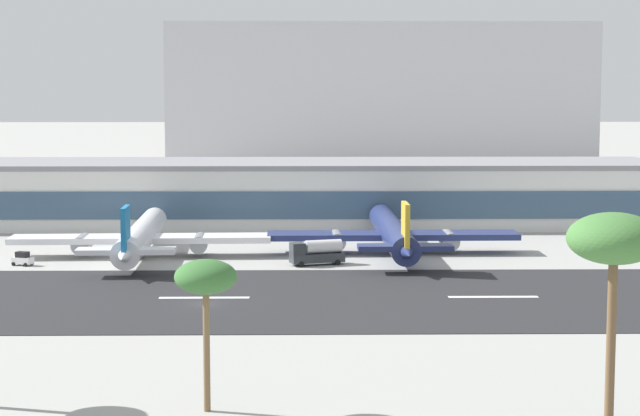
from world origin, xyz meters
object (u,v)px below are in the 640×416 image
airliner_blue_tail_gate_0 (140,237)px  airliner_gold_tail_gate_1 (393,234)px  service_fuel_truck_0 (317,252)px  terminal_building (275,193)px  distant_hotel_block (380,97)px  palm_tree_3 (206,280)px  palm_tree_1 (614,242)px  service_baggage_tug_1 (23,259)px

airliner_blue_tail_gate_0 → airliner_gold_tail_gate_1: bearing=-88.0°
airliner_blue_tail_gate_0 → service_fuel_truck_0: 29.98m
terminal_building → airliner_blue_tail_gate_0: (-20.99, -43.29, -3.09)m
airliner_gold_tail_gate_1 → service_fuel_truck_0: airliner_gold_tail_gate_1 is taller
terminal_building → distant_hotel_block: (31.14, 143.93, 17.64)m
distant_hotel_block → service_fuel_truck_0: 197.83m
airliner_gold_tail_gate_1 → palm_tree_3: 92.24m
airliner_blue_tail_gate_0 → service_fuel_truck_0: size_ratio=5.62×
service_fuel_truck_0 → distant_hotel_block: bearing=-114.0°
airliner_gold_tail_gate_1 → terminal_building: bearing=26.4°
distant_hotel_block → airliner_gold_tail_gate_1: size_ratio=2.71×
palm_tree_1 → palm_tree_3: size_ratio=1.34×
distant_hotel_block → airliner_gold_tail_gate_1: (-10.35, -184.38, -20.66)m
palm_tree_3 → airliner_gold_tail_gate_1: bearing=75.2°
palm_tree_3 → service_baggage_tug_1: bearing=114.5°
airliner_gold_tail_gate_1 → service_baggage_tug_1: bearing=99.4°
distant_hotel_block → service_baggage_tug_1: (-69.42, -195.08, -23.01)m
terminal_building → airliner_gold_tail_gate_1: bearing=-62.8°
service_fuel_truck_0 → service_baggage_tug_1: (-46.16, 0.14, -0.98)m
terminal_building → distant_hotel_block: distant_hotel_block is taller
service_baggage_tug_1 → palm_tree_1: bearing=151.6°
airliner_gold_tail_gate_1 → service_fuel_truck_0: 16.91m
airliner_gold_tail_gate_1 → palm_tree_3: size_ratio=3.83×
airliner_blue_tail_gate_0 → service_baggage_tug_1: airliner_blue_tail_gate_0 is taller
airliner_blue_tail_gate_0 → palm_tree_1: size_ratio=2.81×
palm_tree_3 → service_fuel_truck_0: bearing=82.3°
airliner_blue_tail_gate_0 → palm_tree_3: palm_tree_3 is taller
airliner_blue_tail_gate_0 → service_baggage_tug_1: (-17.29, -7.86, -2.28)m
terminal_building → airliner_blue_tail_gate_0: size_ratio=3.08×
terminal_building → distant_hotel_block: 148.31m
terminal_building → service_baggage_tug_1: terminal_building is taller
palm_tree_1 → palm_tree_3: bearing=172.9°
service_fuel_truck_0 → palm_tree_3: 79.29m
distant_hotel_block → palm_tree_1: bearing=-90.0°
service_baggage_tug_1 → palm_tree_3: palm_tree_3 is taller
airliner_blue_tail_gate_0 → distant_hotel_block: bearing=-17.5°
terminal_building → palm_tree_3: 129.43m
service_baggage_tug_1 → palm_tree_3: 86.54m
service_fuel_truck_0 → service_baggage_tug_1: 46.17m
airliner_gold_tail_gate_1 → palm_tree_1: size_ratio=2.87×
palm_tree_3 → airliner_blue_tail_gate_0: bearing=102.1°
airliner_blue_tail_gate_0 → palm_tree_1: 104.95m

